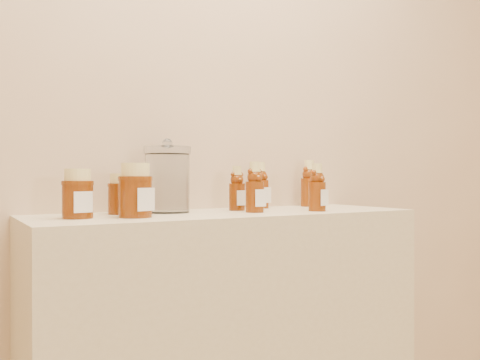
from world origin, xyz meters
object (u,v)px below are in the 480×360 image
honey_jar_left (78,194)px  glass_canister (167,177)px  display_table (229,357)px  bear_bottle_back_left (237,185)px  bear_bottle_front_left (255,184)px

honey_jar_left → glass_canister: bearing=9.4°
glass_canister → display_table: bearing=-27.5°
display_table → honey_jar_left: size_ratio=9.18×
bear_bottle_back_left → honey_jar_left: bearing=-177.6°
honey_jar_left → bear_bottle_back_left: bearing=-0.3°
display_table → honey_jar_left: (-0.46, 0.00, 0.52)m
bear_bottle_front_left → honey_jar_left: bearing=169.8°
bear_bottle_back_left → glass_canister: 0.24m
bear_bottle_front_left → glass_canister: size_ratio=0.80×
display_table → glass_canister: size_ratio=5.44×
display_table → bear_bottle_back_left: bearing=44.9°
display_table → glass_canister: (-0.17, 0.09, 0.56)m
bear_bottle_back_left → honey_jar_left: 0.53m
honey_jar_left → bear_bottle_front_left: bearing=-11.9°
bear_bottle_front_left → glass_canister: 0.27m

